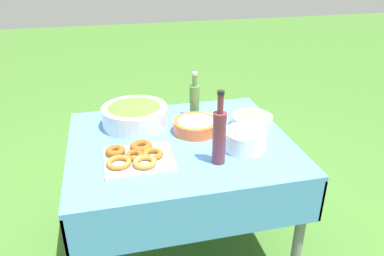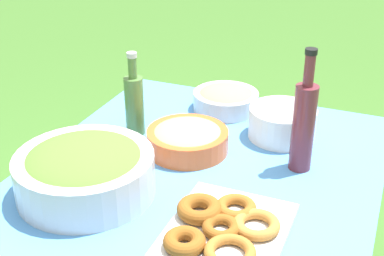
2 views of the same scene
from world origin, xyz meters
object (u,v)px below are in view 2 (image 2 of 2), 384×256
Objects in this scene: salad_bowl at (85,170)px; pasta_bowl at (188,138)px; olive_oil_bottle at (134,103)px; wine_bottle at (304,124)px; bread_bowl at (226,99)px; donut_platter at (223,228)px; plate_stack at (282,123)px.

pasta_bowl is at bearing -27.00° from salad_bowl.
olive_oil_bottle is at bearing 77.92° from pasta_bowl.
olive_oil_bottle is 0.53m from wine_bottle.
bread_bowl is at bearing 47.87° from wine_bottle.
pasta_bowl is 0.21m from olive_oil_bottle.
donut_platter is 0.92× the size of wine_bottle.
bread_bowl is at bearing 18.56° from donut_platter.
wine_bottle reaches higher than olive_oil_bottle.
olive_oil_bottle is at bearing 48.18° from donut_platter.
salad_bowl is at bearing 141.61° from plate_stack.
olive_oil_bottle is at bearing 6.43° from salad_bowl.
bread_bowl is at bearing -36.91° from olive_oil_bottle.
bread_bowl is (0.29, 0.32, -0.10)m from wine_bottle.
bread_bowl is (0.62, -0.17, -0.03)m from salad_bowl.
donut_platter is at bearing 179.20° from plate_stack.
donut_platter is 1.56× the size of plate_stack.
pasta_bowl is 0.75× the size of donut_platter.
olive_oil_bottle is (-0.15, 0.43, 0.06)m from plate_stack.
pasta_bowl is 0.32m from bread_bowl.
pasta_bowl is at bearing 128.75° from plate_stack.
pasta_bowl is 0.41m from donut_platter.
plate_stack is 0.46m from olive_oil_bottle.
wine_bottle is (0.33, -0.49, 0.07)m from salad_bowl.
donut_platter is 0.40m from wine_bottle.
donut_platter is 0.58m from olive_oil_bottle.
bread_bowl is (0.13, 0.23, -0.01)m from plate_stack.
salad_bowl reaches higher than donut_platter.
bread_bowl is at bearing -14.99° from salad_bowl.
wine_bottle is 0.44m from bread_bowl.
plate_stack is at bearing -51.25° from pasta_bowl.
salad_bowl is 1.60× the size of bread_bowl.
donut_platter is at bearing -131.82° from olive_oil_bottle.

